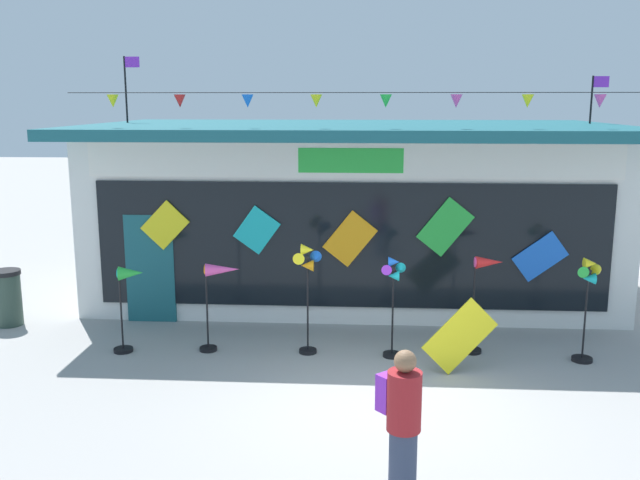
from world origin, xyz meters
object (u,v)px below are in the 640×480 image
(wind_spinner_center_left, at_px, (307,274))
(wind_spinner_far_right, at_px, (588,292))
(trash_bin, at_px, (8,297))
(display_kite_on_ground, at_px, (460,336))
(person_near_camera, at_px, (402,426))
(wind_spinner_center_right, at_px, (393,289))
(wind_spinner_left, at_px, (219,284))
(wind_spinner_right, at_px, (484,286))
(kite_shop_building, at_px, (353,207))
(wind_spinner_far_left, at_px, (128,291))

(wind_spinner_center_left, height_order, wind_spinner_far_right, wind_spinner_center_left)
(trash_bin, distance_m, display_kite_on_ground, 8.09)
(wind_spinner_center_left, bearing_deg, person_near_camera, -73.32)
(wind_spinner_center_right, bearing_deg, wind_spinner_far_right, -0.05)
(wind_spinner_left, xyz_separation_m, person_near_camera, (2.72, -4.34, -0.24))
(wind_spinner_left, bearing_deg, wind_spinner_far_right, -1.09)
(wind_spinner_left, distance_m, wind_spinner_right, 4.24)
(wind_spinner_right, bearing_deg, display_kite_on_ground, -118.24)
(kite_shop_building, xyz_separation_m, display_kite_on_ground, (1.70, -4.70, -1.23))
(trash_bin, bearing_deg, display_kite_on_ground, -12.68)
(wind_spinner_far_right, bearing_deg, display_kite_on_ground, -163.97)
(wind_spinner_center_left, bearing_deg, wind_spinner_center_right, -3.43)
(wind_spinner_far_left, height_order, wind_spinner_center_right, wind_spinner_center_right)
(wind_spinner_left, xyz_separation_m, display_kite_on_ground, (3.76, -0.69, -0.55))
(kite_shop_building, height_order, wind_spinner_far_right, kite_shop_building)
(wind_spinner_center_right, xyz_separation_m, trash_bin, (-6.91, 1.20, -0.61))
(kite_shop_building, xyz_separation_m, wind_spinner_far_left, (-3.51, -4.15, -0.78))
(wind_spinner_center_right, relative_size, trash_bin, 1.61)
(wind_spinner_right, bearing_deg, wind_spinner_center_left, -175.41)
(wind_spinner_left, xyz_separation_m, trash_bin, (-4.13, 1.09, -0.61))
(person_near_camera, bearing_deg, wind_spinner_center_left, 65.20)
(display_kite_on_ground, bearing_deg, wind_spinner_center_left, 164.21)
(wind_spinner_right, height_order, wind_spinner_far_right, wind_spinner_far_right)
(wind_spinner_far_left, bearing_deg, wind_spinner_left, 5.57)
(wind_spinner_center_right, relative_size, person_near_camera, 0.98)
(wind_spinner_center_left, height_order, person_near_camera, wind_spinner_center_left)
(wind_spinner_left, xyz_separation_m, wind_spinner_center_right, (2.78, -0.11, -0.00))
(wind_spinner_left, bearing_deg, wind_spinner_right, 2.70)
(wind_spinner_left, height_order, wind_spinner_center_right, wind_spinner_center_right)
(person_near_camera, bearing_deg, trash_bin, 100.11)
(kite_shop_building, height_order, display_kite_on_ground, kite_shop_building)
(kite_shop_building, distance_m, wind_spinner_center_left, 4.11)
(wind_spinner_right, bearing_deg, person_near_camera, -108.48)
(wind_spinner_far_left, relative_size, wind_spinner_left, 0.97)
(wind_spinner_right, height_order, trash_bin, wind_spinner_right)
(person_near_camera, height_order, display_kite_on_ground, person_near_camera)
(wind_spinner_left, bearing_deg, wind_spinner_center_left, -1.04)
(wind_spinner_center_left, relative_size, wind_spinner_right, 1.13)
(person_near_camera, distance_m, trash_bin, 8.75)
(wind_spinner_center_left, distance_m, trash_bin, 5.72)
(wind_spinner_far_right, bearing_deg, wind_spinner_center_right, 179.95)
(trash_bin, bearing_deg, wind_spinner_center_right, -9.83)
(wind_spinner_left, distance_m, person_near_camera, 5.12)
(trash_bin, xyz_separation_m, display_kite_on_ground, (7.89, -1.78, 0.06))
(wind_spinner_left, bearing_deg, trash_bin, 165.21)
(wind_spinner_far_left, distance_m, wind_spinner_center_right, 4.23)
(kite_shop_building, bearing_deg, display_kite_on_ground, -70.14)
(wind_spinner_center_left, relative_size, wind_spinner_far_right, 1.08)
(wind_spinner_center_left, xyz_separation_m, wind_spinner_center_right, (1.36, -0.08, -0.20))
(wind_spinner_far_left, height_order, wind_spinner_far_right, wind_spinner_far_right)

